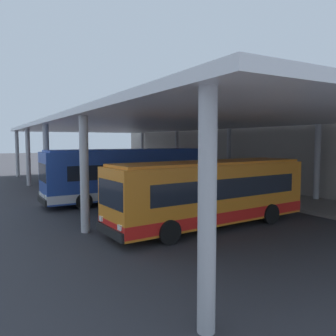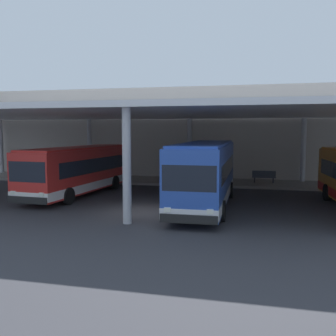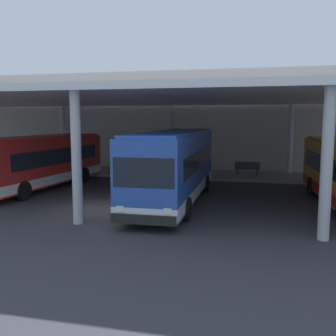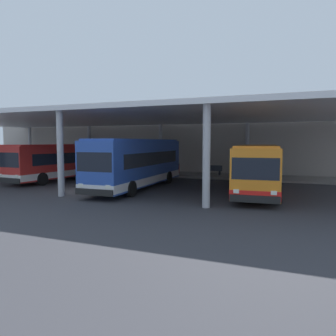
{
  "view_description": "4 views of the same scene",
  "coord_description": "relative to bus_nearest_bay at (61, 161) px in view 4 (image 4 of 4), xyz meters",
  "views": [
    {
      "loc": [
        24.22,
        -6.7,
        4.13
      ],
      "look_at": [
        3.16,
        5.28,
        2.19
      ],
      "focal_mm": 36.23,
      "sensor_mm": 36.0,
      "label": 1
    },
    {
      "loc": [
        5.77,
        -18.75,
        4.21
      ],
      "look_at": [
        0.38,
        3.96,
        1.95
      ],
      "focal_mm": 40.89,
      "sensor_mm": 36.0,
      "label": 2
    },
    {
      "loc": [
        6.99,
        -16.35,
        4.16
      ],
      "look_at": [
        2.09,
        4.35,
        1.47
      ],
      "focal_mm": 41.14,
      "sensor_mm": 36.0,
      "label": 3
    },
    {
      "loc": [
        13.24,
        -18.04,
        3.38
      ],
      "look_at": [
        5.37,
        2.02,
        1.58
      ],
      "focal_mm": 33.46,
      "sensor_mm": 36.0,
      "label": 4
    }
  ],
  "objects": [
    {
      "name": "trash_bin",
      "position": [
        8.21,
        7.75,
        -0.98
      ],
      "size": [
        0.52,
        0.52,
        0.98
      ],
      "color": "maroon",
      "rests_on": "platform_kerb"
    },
    {
      "name": "platform_kerb",
      "position": [
        5.75,
        7.5,
        -1.57
      ],
      "size": [
        42.0,
        4.5,
        0.18
      ],
      "primitive_type": "cube",
      "color": "gray",
      "rests_on": "ground"
    },
    {
      "name": "ground_plane",
      "position": [
        5.75,
        -4.25,
        -1.66
      ],
      "size": [
        200.0,
        200.0,
        0.0
      ],
      "primitive_type": "plane",
      "color": "#333338"
    },
    {
      "name": "bus_second_bay",
      "position": [
        8.65,
        -1.93,
        0.19
      ],
      "size": [
        2.84,
        11.37,
        3.57
      ],
      "color": "#284CA8",
      "rests_on": "ground"
    },
    {
      "name": "bus_nearest_bay",
      "position": [
        0.0,
        0.0,
        0.0
      ],
      "size": [
        3.32,
        10.69,
        3.17
      ],
      "color": "red",
      "rests_on": "ground"
    },
    {
      "name": "bench_waiting",
      "position": [
        11.96,
        7.56,
        -0.99
      ],
      "size": [
        1.8,
        0.45,
        0.92
      ],
      "color": "#383D47",
      "rests_on": "platform_kerb"
    },
    {
      "name": "bus_middle_bay",
      "position": [
        17.02,
        -1.23,
        0.0
      ],
      "size": [
        3.24,
        10.68,
        3.17
      ],
      "color": "orange",
      "rests_on": "ground"
    },
    {
      "name": "station_building_facade",
      "position": [
        5.75,
        10.75,
        2.37
      ],
      "size": [
        48.0,
        1.6,
        8.05
      ],
      "primitive_type": "cube",
      "color": "#ADA399",
      "rests_on": "ground"
    },
    {
      "name": "canopy_shelter",
      "position": [
        5.75,
        1.25,
        3.63
      ],
      "size": [
        40.0,
        17.0,
        5.55
      ],
      "color": "silver",
      "rests_on": "ground"
    }
  ]
}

